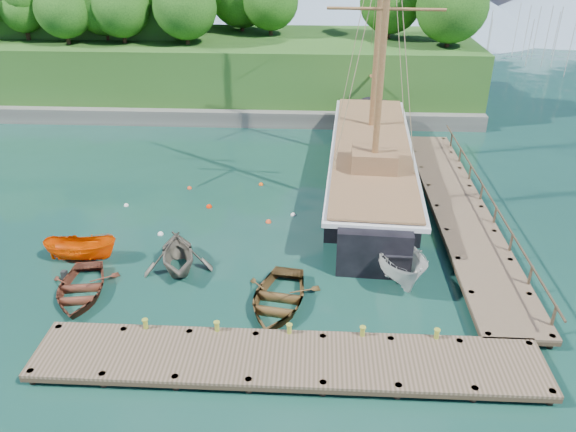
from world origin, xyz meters
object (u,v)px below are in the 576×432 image
at_px(rowboat_2, 278,305).
at_px(cabin_boat_white, 395,274).
at_px(schooner, 370,168).
at_px(rowboat_1, 179,268).
at_px(rowboat_0, 81,295).
at_px(motorboat_orange, 83,259).

relative_size(rowboat_2, cabin_boat_white, 0.89).
bearing_deg(schooner, cabin_boat_white, -84.00).
height_order(cabin_boat_white, schooner, schooner).
bearing_deg(rowboat_1, rowboat_2, -43.57).
distance_m(rowboat_2, cabin_boat_white, 6.38).
distance_m(rowboat_2, schooner, 14.57).
height_order(rowboat_0, rowboat_2, rowboat_2).
relative_size(cabin_boat_white, schooner, 0.19).
distance_m(rowboat_0, rowboat_2, 9.33).
xyz_separation_m(rowboat_0, schooner, (14.53, 13.26, 1.18)).
bearing_deg(motorboat_orange, cabin_boat_white, -93.23).
distance_m(motorboat_orange, schooner, 18.67).
height_order(rowboat_1, cabin_boat_white, cabin_boat_white).
relative_size(rowboat_1, rowboat_2, 0.82).
height_order(rowboat_0, schooner, schooner).
xyz_separation_m(motorboat_orange, schooner, (15.62, 10.16, 1.18)).
height_order(rowboat_0, motorboat_orange, motorboat_orange).
relative_size(motorboat_orange, schooner, 0.13).
bearing_deg(rowboat_2, schooner, 78.21).
xyz_separation_m(rowboat_2, cabin_boat_white, (5.68, 2.92, 0.00)).
distance_m(cabin_boat_white, schooner, 10.72).
bearing_deg(rowboat_1, motorboat_orange, 158.32).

